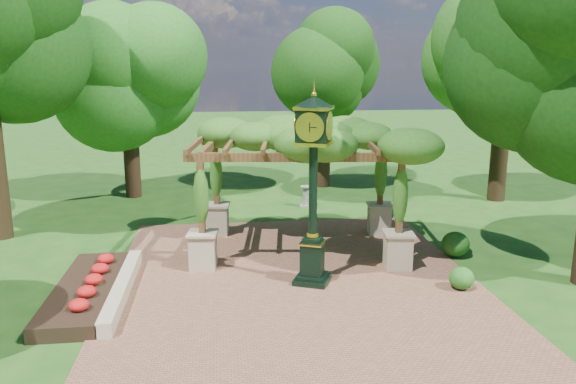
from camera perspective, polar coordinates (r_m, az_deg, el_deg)
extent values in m
plane|color=#1E4714|center=(14.96, 1.19, -10.37)|extent=(120.00, 120.00, 0.00)
cube|color=brown|center=(15.87, 0.67, -8.90)|extent=(10.00, 12.00, 0.04)
cube|color=#C6B793|center=(15.44, -16.48, -9.37)|extent=(0.35, 5.00, 0.40)
cube|color=red|center=(15.62, -19.78, -9.42)|extent=(1.50, 5.00, 0.36)
cube|color=black|center=(15.65, 2.46, -8.89)|extent=(1.19, 1.19, 0.14)
cube|color=black|center=(15.43, 2.49, -6.77)|extent=(0.75, 0.75, 1.02)
cube|color=gold|center=(15.29, 2.50, -5.17)|extent=(0.83, 0.83, 0.05)
cylinder|color=black|center=(14.90, 2.56, 0.24)|extent=(0.30, 0.30, 2.61)
cube|color=black|center=(14.63, 2.62, 6.76)|extent=(1.04, 1.04, 0.79)
cylinder|color=beige|center=(14.23, 2.23, 6.59)|extent=(0.64, 0.30, 0.68)
cone|color=black|center=(14.57, 2.65, 9.20)|extent=(1.34, 1.34, 0.28)
sphere|color=gold|center=(14.56, 2.65, 9.86)|extent=(0.16, 0.16, 0.16)
cube|color=#B8AD89|center=(16.73, -8.62, -5.94)|extent=(0.83, 0.83, 1.03)
cube|color=brown|center=(16.29, -8.81, -0.49)|extent=(0.20, 0.20, 2.12)
cube|color=#B8AD89|center=(16.86, 11.09, -5.89)|extent=(0.83, 0.83, 1.03)
cube|color=brown|center=(16.42, 11.33, -0.49)|extent=(0.20, 0.20, 2.12)
cube|color=#B8AD89|center=(19.98, -7.19, -2.79)|extent=(0.83, 0.83, 1.03)
cube|color=brown|center=(19.61, -7.32, 1.80)|extent=(0.20, 0.20, 2.12)
cube|color=#B8AD89|center=(20.09, 9.25, -2.78)|extent=(0.83, 0.83, 1.03)
cube|color=brown|center=(19.72, 9.42, 1.80)|extent=(0.20, 0.20, 2.12)
cube|color=brown|center=(15.87, 1.32, 3.55)|extent=(6.61, 0.97, 0.25)
cube|color=brown|center=(19.27, 1.09, 5.18)|extent=(6.61, 0.97, 0.25)
ellipsoid|color=#2E611B|center=(17.53, 1.20, 5.44)|extent=(7.09, 4.90, 1.14)
cube|color=gray|center=(23.87, 1.82, -1.39)|extent=(0.59, 0.59, 0.09)
cylinder|color=gray|center=(23.77, 1.82, -0.45)|extent=(0.30, 0.30, 0.81)
cylinder|color=gray|center=(23.68, 1.83, 0.55)|extent=(0.56, 0.56, 0.05)
ellipsoid|color=#24611B|center=(15.80, 17.22, -8.36)|extent=(0.80, 0.80, 0.60)
ellipsoid|color=#1E4E16|center=(18.34, 16.65, -5.08)|extent=(1.13, 1.13, 0.77)
ellipsoid|color=#225E1B|center=(21.51, 9.64, -2.16)|extent=(0.98, 0.98, 0.73)
cylinder|color=#332013|center=(26.38, -15.55, 2.67)|extent=(0.71, 0.71, 2.94)
ellipsoid|color=#25621C|center=(26.02, -16.05, 10.93)|extent=(4.87, 4.87, 4.65)
cylinder|color=#352215|center=(27.70, 3.60, 3.76)|extent=(0.68, 0.68, 3.12)
ellipsoid|color=#173F0F|center=(27.36, 3.72, 12.10)|extent=(3.98, 3.98, 4.92)
cylinder|color=#302112|center=(26.38, 20.66, 3.42)|extent=(0.75, 0.75, 3.95)
ellipsoid|color=#2B621C|center=(26.12, 21.56, 14.50)|extent=(4.57, 4.57, 6.23)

